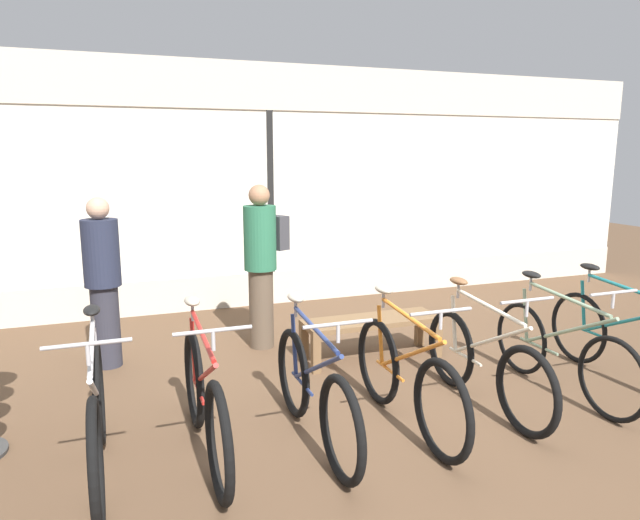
% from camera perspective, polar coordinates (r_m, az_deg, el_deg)
% --- Properties ---
extents(ground_plane, '(24.00, 24.00, 0.00)m').
position_cam_1_polar(ground_plane, '(4.72, 7.65, -15.20)').
color(ground_plane, brown).
extents(shop_back_wall, '(12.00, 0.08, 3.20)m').
position_cam_1_polar(shop_back_wall, '(7.71, -5.03, 7.54)').
color(shop_back_wall, beige).
rests_on(shop_back_wall, ground_plane).
extents(bicycle_far_left, '(0.46, 1.75, 1.05)m').
position_cam_1_polar(bicycle_far_left, '(3.99, -21.39, -14.53)').
color(bicycle_far_left, black).
rests_on(bicycle_far_left, ground_plane).
extents(bicycle_left, '(0.46, 1.76, 1.05)m').
position_cam_1_polar(bicycle_left, '(4.04, -11.48, -13.72)').
color(bicycle_left, black).
rests_on(bicycle_left, ground_plane).
extents(bicycle_center_left, '(0.46, 1.69, 1.03)m').
position_cam_1_polar(bicycle_center_left, '(4.14, -0.63, -13.14)').
color(bicycle_center_left, black).
rests_on(bicycle_center_left, ground_plane).
extents(bicycle_center, '(0.46, 1.69, 1.04)m').
position_cam_1_polar(bicycle_center, '(4.41, 8.57, -11.65)').
color(bicycle_center, black).
rests_on(bicycle_center, ground_plane).
extents(bicycle_center_right, '(0.46, 1.68, 1.02)m').
position_cam_1_polar(bicycle_center_right, '(4.88, 16.08, -9.87)').
color(bicycle_center_right, black).
rests_on(bicycle_center_right, ground_plane).
extents(bicycle_right, '(0.46, 1.72, 1.02)m').
position_cam_1_polar(bicycle_right, '(5.36, 22.93, -8.34)').
color(bicycle_right, black).
rests_on(bicycle_right, ground_plane).
extents(bicycle_far_right, '(0.46, 1.78, 1.03)m').
position_cam_1_polar(bicycle_far_right, '(5.87, 28.00, -7.04)').
color(bicycle_far_right, black).
rests_on(bicycle_far_right, ground_plane).
extents(display_bench, '(1.40, 0.44, 0.42)m').
position_cam_1_polar(display_bench, '(5.80, 5.16, -6.54)').
color(display_bench, brown).
rests_on(display_bench, ground_plane).
extents(customer_near_rack, '(0.56, 0.47, 1.73)m').
position_cam_1_polar(customer_near_rack, '(6.02, -5.85, -0.07)').
color(customer_near_rack, brown).
rests_on(customer_near_rack, ground_plane).
extents(customer_by_window, '(0.46, 0.46, 1.65)m').
position_cam_1_polar(customer_by_window, '(5.81, -20.89, -1.84)').
color(customer_by_window, '#2D2D38').
rests_on(customer_by_window, ground_plane).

